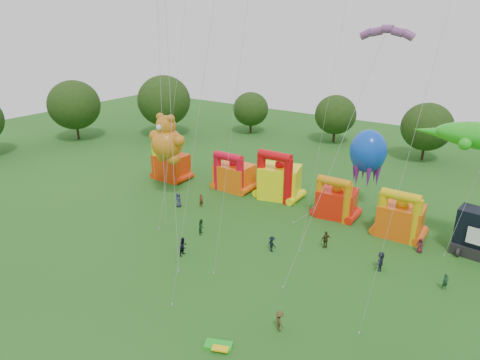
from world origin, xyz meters
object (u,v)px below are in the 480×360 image
Objects in this scene: teddy_bear_kite at (167,142)px; spectator_4 at (326,240)px; octopus_kite at (344,183)px; bouncy_castle_0 at (170,165)px; bouncy_castle_2 at (279,180)px; spectator_0 at (178,200)px.

spectator_4 is (22.62, -0.91, -6.63)m from teddy_bear_kite.
bouncy_castle_0 is at bearing -172.58° from octopus_kite.
bouncy_castle_0 is 16.90m from bouncy_castle_2.
bouncy_castle_0 is 8.80m from teddy_bear_kite.
bouncy_castle_2 reaches higher than bouncy_castle_0.
spectator_0 is (-8.97, -9.70, -1.60)m from bouncy_castle_2.
bouncy_castle_0 is 25.64m from octopus_kite.
bouncy_castle_2 is 15.29m from teddy_bear_kite.
bouncy_castle_2 is (16.65, 2.84, 0.32)m from bouncy_castle_0.
spectator_4 is at bearing -12.61° from bouncy_castle_0.
octopus_kite is 10.03m from spectator_4.
bouncy_castle_2 reaches higher than spectator_0.
spectator_0 is 19.62m from spectator_4.
octopus_kite is at bearing -134.91° from spectator_4.
bouncy_castle_0 is 0.51× the size of teddy_bear_kite.
bouncy_castle_2 is at bearing 33.81° from teddy_bear_kite.
bouncy_castle_0 reaches higher than spectator_4.
octopus_kite is at bearing 30.44° from spectator_0.
bouncy_castle_2 is 8.83m from octopus_kite.
octopus_kite is 5.91× the size of spectator_4.
octopus_kite reaches higher than spectator_4.
spectator_0 is (7.68, -6.86, -1.28)m from bouncy_castle_0.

